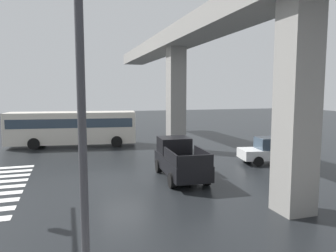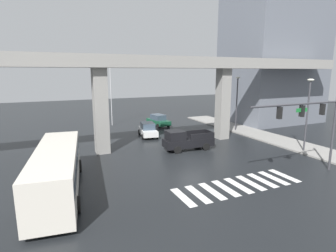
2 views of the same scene
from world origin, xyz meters
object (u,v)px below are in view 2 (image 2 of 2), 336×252
at_px(street_lamp_near_corner, 308,107).
at_px(street_lamp_mid_block, 237,97).
at_px(sedan_dark_green, 158,120).
at_px(sedan_white, 148,130).
at_px(pickup_truck, 186,140).
at_px(traffic_signal_mast, 312,117).
at_px(city_bus, 57,168).
at_px(flagpole, 111,88).

xyz_separation_m(street_lamp_near_corner, street_lamp_mid_block, (0.00, 10.68, 0.00)).
distance_m(sedan_dark_green, sedan_white, 6.59).
bearing_deg(pickup_truck, street_lamp_near_corner, -28.50).
height_order(street_lamp_near_corner, street_lamp_mid_block, same).
bearing_deg(traffic_signal_mast, sedan_dark_green, 97.70).
xyz_separation_m(traffic_signal_mast, street_lamp_near_corner, (5.07, 4.37, -0.01)).
distance_m(city_bus, street_lamp_near_corner, 22.93).
bearing_deg(street_lamp_mid_block, street_lamp_near_corner, -90.00).
bearing_deg(street_lamp_near_corner, sedan_white, 132.73).
distance_m(sedan_white, flagpole, 10.41).
distance_m(sedan_dark_green, flagpole, 8.38).
bearing_deg(sedan_dark_green, flagpole, 149.41).
xyz_separation_m(sedan_dark_green, flagpole, (-5.95, 3.52, 4.74)).
xyz_separation_m(traffic_signal_mast, flagpole, (-9.01, 26.13, 1.03)).
bearing_deg(sedan_dark_green, city_bus, -128.98).
relative_size(city_bus, sedan_white, 2.43).
relative_size(sedan_dark_green, street_lamp_near_corner, 0.62).
bearing_deg(flagpole, traffic_signal_mast, -70.98).
bearing_deg(flagpole, sedan_white, -75.80).
height_order(sedan_dark_green, flagpole, flagpole).
xyz_separation_m(sedan_dark_green, street_lamp_mid_block, (8.13, -7.56, 3.70)).
distance_m(sedan_dark_green, street_lamp_near_corner, 20.31).
xyz_separation_m(sedan_white, street_lamp_near_corner, (11.81, -12.78, 3.70)).
distance_m(sedan_dark_green, street_lamp_mid_block, 11.70).
height_order(city_bus, flagpole, flagpole).
distance_m(city_bus, sedan_white, 16.73).
xyz_separation_m(pickup_truck, city_bus, (-12.41, -5.46, 0.73)).
relative_size(city_bus, traffic_signal_mast, 1.27).
bearing_deg(traffic_signal_mast, street_lamp_near_corner, 40.75).
distance_m(sedan_white, street_lamp_near_corner, 17.79).
relative_size(pickup_truck, street_lamp_mid_block, 0.72).
bearing_deg(traffic_signal_mast, pickup_truck, 117.86).
height_order(sedan_dark_green, traffic_signal_mast, traffic_signal_mast).
relative_size(pickup_truck, flagpole, 0.54).
bearing_deg(city_bus, street_lamp_near_corner, -0.41).
xyz_separation_m(city_bus, traffic_signal_mast, (17.69, -4.53, 2.84)).
distance_m(city_bus, traffic_signal_mast, 18.48).
bearing_deg(street_lamp_mid_block, sedan_white, 169.92).
relative_size(traffic_signal_mast, street_lamp_mid_block, 1.20).
bearing_deg(city_bus, flagpole, 68.11).
relative_size(sedan_dark_green, sedan_white, 0.99).
bearing_deg(pickup_truck, city_bus, -156.25).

